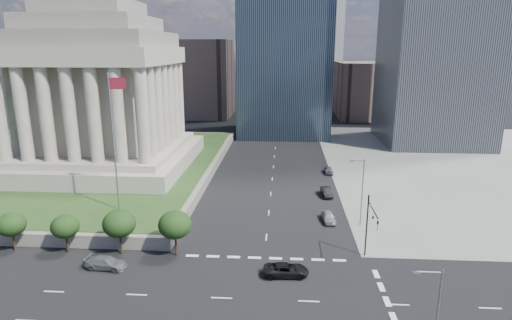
# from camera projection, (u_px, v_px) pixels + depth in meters

# --- Properties ---
(ground) EXTENTS (500.00, 500.00, 0.00)m
(ground) POSITION_uv_depth(u_px,v_px,m) (277.00, 130.00, 135.74)
(ground) COLOR black
(ground) RESTS_ON ground
(sidewalk_ne) EXTENTS (68.00, 90.00, 0.03)m
(sidewalk_ne) POSITION_uv_depth(u_px,v_px,m) (482.00, 166.00, 94.17)
(sidewalk_ne) COLOR slate
(sidewalk_ne) RESTS_ON ground
(plaza_terrace) EXTENTS (66.00, 70.00, 1.80)m
(plaza_terrace) POSITION_uv_depth(u_px,v_px,m) (60.00, 166.00, 90.16)
(plaza_terrace) COLOR slate
(plaza_terrace) RESTS_ON ground
(plaza_lawn) EXTENTS (64.00, 68.00, 0.10)m
(plaza_lawn) POSITION_uv_depth(u_px,v_px,m) (59.00, 162.00, 89.91)
(plaza_lawn) COLOR #233D19
(plaza_lawn) RESTS_ON plaza_terrace
(war_memorial) EXTENTS (34.00, 34.00, 39.00)m
(war_memorial) POSITION_uv_depth(u_px,v_px,m) (97.00, 68.00, 82.31)
(war_memorial) COLOR gray
(war_memorial) RESTS_ON plaza_lawn
(flagpole) EXTENTS (2.52, 0.24, 20.00)m
(flagpole) POSITION_uv_depth(u_px,v_px,m) (114.00, 136.00, 60.47)
(flagpole) COLOR slate
(flagpole) RESTS_ON plaza_lawn
(midrise_glass) EXTENTS (26.00, 26.00, 60.00)m
(midrise_glass) POSITION_uv_depth(u_px,v_px,m) (285.00, 30.00, 123.16)
(midrise_glass) COLOR black
(midrise_glass) RESTS_ON ground
(building_filler_ne) EXTENTS (20.00, 30.00, 20.00)m
(building_filler_ne) POSITION_uv_depth(u_px,v_px,m) (364.00, 90.00, 160.09)
(building_filler_ne) COLOR brown
(building_filler_ne) RESTS_ON ground
(building_filler_nw) EXTENTS (24.00, 30.00, 28.00)m
(building_filler_nw) POSITION_uv_depth(u_px,v_px,m) (201.00, 78.00, 163.07)
(building_filler_nw) COLOR brown
(building_filler_nw) RESTS_ON ground
(traffic_signal_ne) EXTENTS (0.30, 5.74, 8.00)m
(traffic_signal_ne) POSITION_uv_depth(u_px,v_px,m) (370.00, 222.00, 50.31)
(traffic_signal_ne) COLOR black
(traffic_signal_ne) RESTS_ON ground
(street_lamp_north) EXTENTS (2.13, 0.22, 10.00)m
(street_lamp_north) POSITION_uv_depth(u_px,v_px,m) (361.00, 189.00, 61.06)
(street_lamp_north) COLOR slate
(street_lamp_north) RESTS_ON ground
(pickup_truck) EXTENTS (5.29, 2.72, 1.43)m
(pickup_truck) POSITION_uv_depth(u_px,v_px,m) (286.00, 270.00, 48.53)
(pickup_truck) COLOR black
(pickup_truck) RESTS_ON ground
(suv_grey) EXTENTS (2.49, 5.11, 1.43)m
(suv_grey) POSITION_uv_depth(u_px,v_px,m) (106.00, 263.00, 50.08)
(suv_grey) COLOR slate
(suv_grey) RESTS_ON ground
(parked_sedan_near) EXTENTS (4.52, 2.21, 1.49)m
(parked_sedan_near) POSITION_uv_depth(u_px,v_px,m) (328.00, 217.00, 63.64)
(parked_sedan_near) COLOR #919499
(parked_sedan_near) RESTS_ON ground
(parked_sedan_mid) EXTENTS (4.65, 2.06, 1.48)m
(parked_sedan_mid) POSITION_uv_depth(u_px,v_px,m) (326.00, 192.00, 74.66)
(parked_sedan_mid) COLOR black
(parked_sedan_mid) RESTS_ON ground
(parked_sedan_far) EXTENTS (4.17, 1.85, 1.39)m
(parked_sedan_far) POSITION_uv_depth(u_px,v_px,m) (329.00, 170.00, 88.08)
(parked_sedan_far) COLOR #4E5055
(parked_sedan_far) RESTS_ON ground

